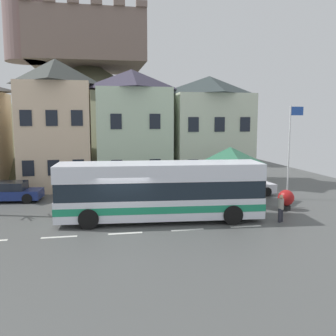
# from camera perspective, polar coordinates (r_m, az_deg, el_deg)

# --- Properties ---
(ground_plane) EXTENTS (40.00, 60.00, 0.07)m
(ground_plane) POSITION_cam_1_polar(r_m,az_deg,el_deg) (18.95, -6.81, -8.94)
(ground_plane) COLOR #4D4F4E
(townhouse_01) EXTENTS (5.13, 6.95, 9.95)m
(townhouse_01) POSITION_cam_1_polar(r_m,az_deg,el_deg) (30.74, -16.61, 6.53)
(townhouse_01) COLOR beige
(townhouse_01) RESTS_ON ground_plane
(townhouse_02) EXTENTS (5.64, 5.55, 9.20)m
(townhouse_02) POSITION_cam_1_polar(r_m,az_deg,el_deg) (30.02, -5.49, 6.07)
(townhouse_02) COLOR beige
(townhouse_02) RESTS_ON ground_plane
(townhouse_03) EXTENTS (6.12, 5.62, 8.81)m
(townhouse_03) POSITION_cam_1_polar(r_m,az_deg,el_deg) (31.29, 6.25, 5.76)
(townhouse_03) COLOR beige
(townhouse_03) RESTS_ON ground_plane
(hilltop_castle) EXTENTS (42.05, 42.05, 21.44)m
(hilltop_castle) POSITION_cam_1_polar(r_m,az_deg,el_deg) (50.53, -12.09, 9.18)
(hilltop_castle) COLOR #5F6349
(hilltop_castle) RESTS_ON ground_plane
(transit_bus) EXTENTS (10.77, 3.28, 3.06)m
(transit_bus) POSITION_cam_1_polar(r_m,az_deg,el_deg) (19.52, -1.20, -3.64)
(transit_bus) COLOR white
(transit_bus) RESTS_ON ground_plane
(bus_shelter) EXTENTS (3.60, 3.60, 3.57)m
(bus_shelter) POSITION_cam_1_polar(r_m,az_deg,el_deg) (24.05, 9.49, 1.77)
(bus_shelter) COLOR #473D33
(bus_shelter) RESTS_ON ground_plane
(parked_car_00) EXTENTS (4.12, 2.18, 1.28)m
(parked_car_00) POSITION_cam_1_polar(r_m,az_deg,el_deg) (26.39, -23.12, -3.36)
(parked_car_00) COLOR navy
(parked_car_00) RESTS_ON ground_plane
(parked_car_01) EXTENTS (4.66, 2.28, 1.39)m
(parked_car_01) POSITION_cam_1_polar(r_m,az_deg,el_deg) (26.72, 11.04, -2.65)
(parked_car_01) COLOR silver
(parked_car_01) RESTS_ON ground_plane
(pedestrian_00) EXTENTS (0.34, 0.30, 1.44)m
(pedestrian_00) POSITION_cam_1_polar(r_m,az_deg,el_deg) (20.29, 16.87, -5.90)
(pedestrian_00) COLOR #2D2D38
(pedestrian_00) RESTS_ON ground_plane
(pedestrian_01) EXTENTS (0.33, 0.31, 1.57)m
(pedestrian_01) POSITION_cam_1_polar(r_m,az_deg,el_deg) (23.69, 13.52, -3.51)
(pedestrian_01) COLOR #38332D
(pedestrian_01) RESTS_ON ground_plane
(pedestrian_02) EXTENTS (0.33, 0.33, 1.42)m
(pedestrian_02) POSITION_cam_1_polar(r_m,az_deg,el_deg) (23.33, 10.80, -3.71)
(pedestrian_02) COLOR #38332D
(pedestrian_02) RESTS_ON ground_plane
(public_bench) EXTENTS (1.60, 0.48, 0.87)m
(public_bench) POSITION_cam_1_polar(r_m,az_deg,el_deg) (26.40, 9.56, -3.20)
(public_bench) COLOR #473828
(public_bench) RESTS_ON ground_plane
(flagpole) EXTENTS (0.95, 0.10, 6.19)m
(flagpole) POSITION_cam_1_polar(r_m,az_deg,el_deg) (25.83, 18.22, 3.38)
(flagpole) COLOR silver
(flagpole) RESTS_ON ground_plane
(harbour_buoy) EXTENTS (0.95, 0.95, 1.20)m
(harbour_buoy) POSITION_cam_1_polar(r_m,az_deg,el_deg) (23.07, 17.60, -4.48)
(harbour_buoy) COLOR black
(harbour_buoy) RESTS_ON ground_plane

